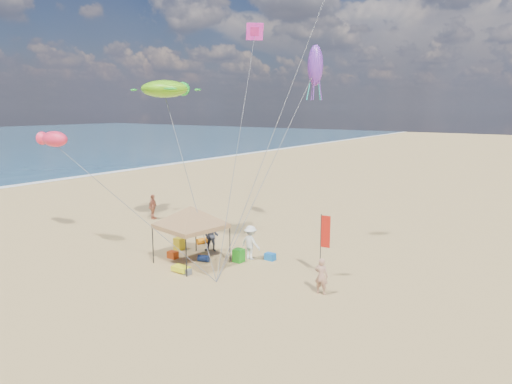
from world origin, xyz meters
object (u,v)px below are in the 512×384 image
(feather_flag, at_px, (324,235))
(cooler_red, at_px, (173,255))
(chair_yellow, at_px, (179,244))
(person_near_c, at_px, (251,243))
(cooler_blue, at_px, (270,257))
(person_far_a, at_px, (153,207))
(beach_cart, at_px, (181,269))
(chair_green, at_px, (239,255))
(person_near_a, at_px, (321,276))
(person_near_b, at_px, (211,236))
(canopy_tent, at_px, (190,208))

(feather_flag, height_order, cooler_red, feather_flag)
(chair_yellow, xyz_separation_m, person_near_c, (4.37, 0.96, 0.58))
(cooler_blue, relative_size, chair_yellow, 0.77)
(cooler_red, height_order, cooler_blue, same)
(person_far_a, bearing_deg, chair_yellow, -143.10)
(chair_yellow, bearing_deg, beach_cart, -44.74)
(person_near_c, bearing_deg, cooler_blue, -147.36)
(chair_green, bearing_deg, person_near_a, -13.39)
(feather_flag, bearing_deg, chair_yellow, -174.57)
(person_near_a, bearing_deg, feather_flag, -72.62)
(cooler_red, xyz_separation_m, person_far_a, (-7.60, 5.57, 0.73))
(chair_green, bearing_deg, person_far_a, 159.87)
(chair_yellow, height_order, person_near_c, person_near_c)
(feather_flag, xyz_separation_m, person_near_a, (0.86, -1.91, -1.25))
(beach_cart, bearing_deg, cooler_blue, 57.79)
(person_far_a, bearing_deg, person_near_c, -127.52)
(person_near_b, bearing_deg, cooler_blue, -10.80)
(cooler_red, bearing_deg, feather_flag, 15.21)
(person_near_b, xyz_separation_m, person_near_c, (2.65, 0.12, 0.03))
(feather_flag, height_order, person_far_a, feather_flag)
(feather_flag, height_order, chair_green, feather_flag)
(person_near_a, height_order, person_near_b, person_near_b)
(cooler_blue, height_order, chair_green, chair_green)
(feather_flag, distance_m, beach_cart, 7.26)
(person_near_c, bearing_deg, feather_flag, -176.41)
(cooler_blue, bearing_deg, canopy_tent, -138.57)
(person_near_a, distance_m, person_near_c, 5.64)
(person_near_a, bearing_deg, person_far_a, -24.77)
(person_far_a, bearing_deg, cooler_red, -147.40)
(person_near_b, bearing_deg, feather_flag, -20.43)
(cooler_red, relative_size, chair_green, 0.77)
(canopy_tent, height_order, chair_yellow, canopy_tent)
(cooler_blue, distance_m, person_far_a, 12.44)
(beach_cart, distance_m, person_near_b, 3.72)
(person_near_a, xyz_separation_m, person_near_c, (-5.26, 2.03, 0.11))
(chair_green, relative_size, person_far_a, 0.38)
(cooler_blue, relative_size, person_near_b, 0.30)
(cooler_red, relative_size, person_near_a, 0.33)
(beach_cart, bearing_deg, person_far_a, 143.93)
(canopy_tent, distance_m, cooler_red, 3.09)
(cooler_red, xyz_separation_m, cooler_blue, (4.50, 2.78, 0.00))
(beach_cart, bearing_deg, cooler_red, 144.70)
(beach_cart, relative_size, person_near_c, 0.48)
(chair_yellow, relative_size, person_near_c, 0.38)
(chair_yellow, distance_m, person_far_a, 8.03)
(beach_cart, relative_size, person_near_a, 0.55)
(person_near_c, bearing_deg, beach_cart, 70.66)
(canopy_tent, relative_size, cooler_blue, 10.53)
(feather_flag, relative_size, beach_cart, 3.45)
(cooler_blue, height_order, person_near_a, person_near_a)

